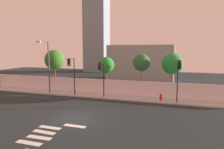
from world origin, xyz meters
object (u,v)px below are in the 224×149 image
traffic_light_right (179,72)px  street_lamp_curbside (47,62)px  roadside_tree_leftmost (55,60)px  traffic_light_center (71,69)px  traffic_light_left (102,72)px  roadside_tree_midleft (106,65)px  roadside_tree_midright (142,63)px  roadside_tree_rightmost (172,64)px  fire_hydrant (161,97)px

traffic_light_right → street_lamp_curbside: size_ratio=0.68×
traffic_light_right → street_lamp_curbside: street_lamp_curbside is taller
street_lamp_curbside → roadside_tree_leftmost: street_lamp_curbside is taller
traffic_light_center → traffic_light_right: size_ratio=1.00×
traffic_light_center → traffic_light_left: bearing=-0.2°
traffic_light_right → traffic_light_center: bearing=179.4°
traffic_light_left → roadside_tree_leftmost: roadside_tree_leftmost is taller
traffic_light_right → roadside_tree_midleft: bearing=155.9°
traffic_light_center → street_lamp_curbside: (-3.75, 0.52, 0.64)m
roadside_tree_midright → roadside_tree_rightmost: size_ratio=0.98×
traffic_light_center → fire_hydrant: size_ratio=5.82×
traffic_light_right → fire_hydrant: size_ratio=5.83×
fire_hydrant → street_lamp_curbside: bearing=-178.9°
traffic_light_center → traffic_light_right: 12.36m
traffic_light_center → traffic_light_right: bearing=-0.6°
roadside_tree_leftmost → roadside_tree_midright: size_ratio=1.09×
roadside_tree_midright → traffic_light_left: bearing=-134.1°
traffic_light_left → traffic_light_right: (8.44, -0.12, 0.27)m
traffic_light_right → roadside_tree_midleft: size_ratio=0.96×
traffic_light_left → traffic_light_right: traffic_light_right is taller
traffic_light_center → roadside_tree_leftmost: bearing=141.3°
street_lamp_curbside → roadside_tree_midleft: 7.66m
roadside_tree_midright → roadside_tree_rightmost: 3.77m
traffic_light_center → street_lamp_curbside: bearing=172.0°
street_lamp_curbside → roadside_tree_midleft: bearing=27.3°
traffic_light_right → roadside_tree_leftmost: roadside_tree_leftmost is taller
traffic_light_left → roadside_tree_rightmost: (7.69, 4.05, 0.81)m
roadside_tree_midleft → roadside_tree_rightmost: roadside_tree_rightmost is taller
traffic_light_right → fire_hydrant: (-1.76, 0.94, -2.94)m
traffic_light_left → traffic_light_center: bearing=179.8°
roadside_tree_leftmost → roadside_tree_midright: (12.87, 0.00, -0.15)m
roadside_tree_leftmost → traffic_light_left: bearing=-24.3°
traffic_light_center → street_lamp_curbside: 3.84m
roadside_tree_leftmost → roadside_tree_midleft: roadside_tree_leftmost is taller
traffic_light_right → roadside_tree_midright: size_ratio=0.87×
street_lamp_curbside → roadside_tree_midright: size_ratio=1.28×
roadside_tree_midleft → traffic_light_center: bearing=-127.0°
traffic_light_center → roadside_tree_rightmost: roadside_tree_rightmost is taller
roadside_tree_rightmost → street_lamp_curbside: bearing=-167.1°
fire_hydrant → roadside_tree_midleft: (-7.55, 3.23, 3.12)m
traffic_light_right → roadside_tree_rightmost: 4.26m
roadside_tree_midleft → roadside_tree_rightmost: (8.56, 0.00, 0.36)m
street_lamp_curbside → fire_hydrant: (14.35, 0.28, -3.56)m
roadside_tree_midleft → traffic_light_left: bearing=-77.9°
traffic_light_left → street_lamp_curbside: bearing=176.0°
traffic_light_center → roadside_tree_rightmost: bearing=19.2°
fire_hydrant → traffic_light_center: bearing=-175.7°
roadside_tree_leftmost → roadside_tree_midleft: size_ratio=1.19×
fire_hydrant → roadside_tree_midright: (-2.76, 3.23, 3.54)m
traffic_light_center → roadside_tree_rightmost: 12.30m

